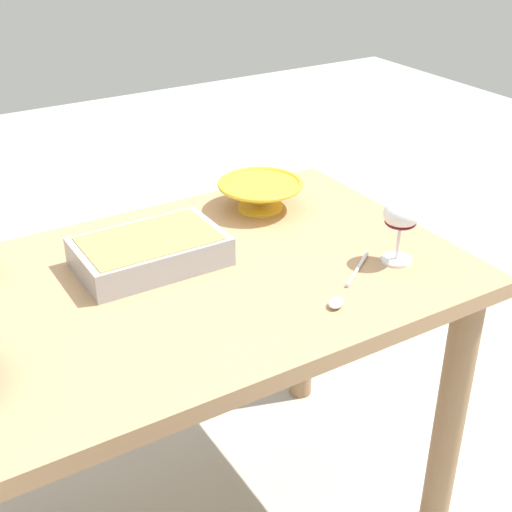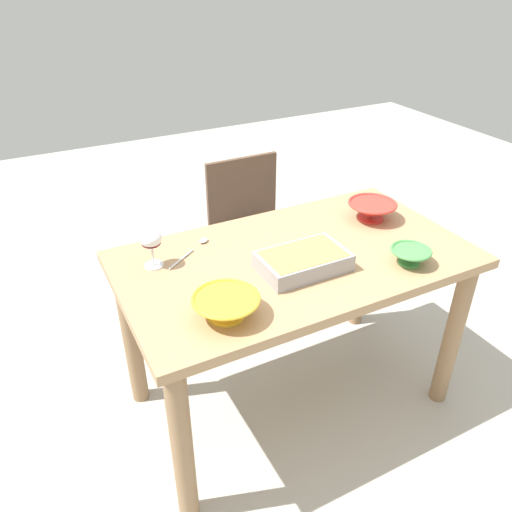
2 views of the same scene
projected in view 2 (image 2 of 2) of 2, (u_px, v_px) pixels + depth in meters
ground_plane at (289, 396)px, 2.35m from camera, size 8.00×8.00×0.00m
dining_table at (294, 283)px, 2.01m from camera, size 1.37×0.77×0.77m
chair at (251, 231)px, 2.73m from camera, size 0.43×0.39×0.86m
wine_glass at (151, 241)px, 1.83m from camera, size 0.08×0.08×0.15m
casserole_dish at (303, 260)px, 1.84m from camera, size 0.33×0.20×0.07m
mixing_bowl at (410, 255)px, 1.88m from camera, size 0.15×0.15×0.06m
small_bowl at (226, 305)px, 1.60m from camera, size 0.22×0.22×0.08m
serving_bowl at (372, 210)px, 2.19m from camera, size 0.21×0.21×0.08m
serving_spoon at (196, 247)px, 1.99m from camera, size 0.22×0.16×0.01m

